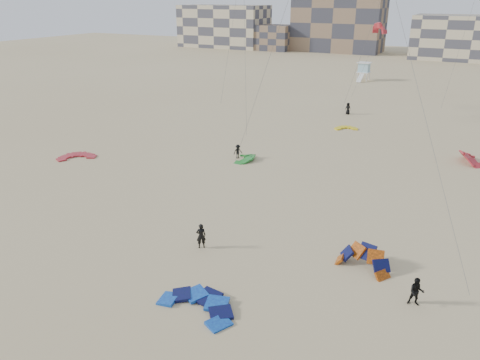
% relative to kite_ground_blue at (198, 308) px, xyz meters
% --- Properties ---
extents(ground, '(320.00, 320.00, 0.00)m').
position_rel_kite_ground_blue_xyz_m(ground, '(-1.31, 2.37, 0.00)').
color(ground, tan).
rests_on(ground, ground).
extents(kite_ground_blue, '(5.16, 5.36, 1.16)m').
position_rel_kite_ground_blue_xyz_m(kite_ground_blue, '(0.00, 0.00, 0.00)').
color(kite_ground_blue, blue).
rests_on(kite_ground_blue, ground).
extents(kite_ground_orange, '(4.47, 4.45, 3.76)m').
position_rel_kite_ground_blue_xyz_m(kite_ground_orange, '(7.58, 8.74, 0.00)').
color(kite_ground_orange, orange).
rests_on(kite_ground_orange, ground).
extents(kite_ground_red, '(5.53, 5.53, 0.65)m').
position_rel_kite_ground_blue_xyz_m(kite_ground_red, '(-26.81, 17.06, 0.00)').
color(kite_ground_red, '#CE1A41').
rests_on(kite_ground_red, ground).
extents(kite_ground_green, '(4.18, 4.01, 1.72)m').
position_rel_kite_ground_blue_xyz_m(kite_ground_green, '(-9.56, 25.16, 0.00)').
color(kite_ground_green, '#278833').
rests_on(kite_ground_green, ground).
extents(kite_ground_red_far, '(4.83, 4.72, 3.51)m').
position_rel_kite_ground_blue_xyz_m(kite_ground_red_far, '(13.11, 35.66, 0.00)').
color(kite_ground_red_far, '#CE1A41').
rests_on(kite_ground_red_far, ground).
extents(kite_ground_yellow, '(3.87, 3.94, 0.54)m').
position_rel_kite_ground_blue_xyz_m(kite_ground_yellow, '(-2.83, 43.06, 0.00)').
color(kite_ground_yellow, '#FAFA0E').
rests_on(kite_ground_yellow, ground).
extents(kitesurfer_main, '(0.83, 0.79, 1.91)m').
position_rel_kite_ground_blue_xyz_m(kitesurfer_main, '(-3.54, 6.15, 0.96)').
color(kitesurfer_main, black).
rests_on(kitesurfer_main, ground).
extents(kitesurfer_b, '(1.00, 0.85, 1.80)m').
position_rel_kite_ground_blue_xyz_m(kitesurfer_b, '(11.32, 6.13, 0.90)').
color(kitesurfer_b, black).
rests_on(kitesurfer_b, ground).
extents(kitesurfer_c, '(1.10, 1.17, 1.59)m').
position_rel_kite_ground_blue_xyz_m(kitesurfer_c, '(-10.42, 25.25, 0.80)').
color(kitesurfer_c, black).
rests_on(kitesurfer_c, ground).
extents(kitesurfer_e, '(0.96, 0.72, 1.79)m').
position_rel_kite_ground_blue_xyz_m(kitesurfer_e, '(-4.94, 51.68, 0.90)').
color(kitesurfer_e, black).
rests_on(kitesurfer_e, ground).
extents(kite_fly_red, '(4.90, 11.27, 11.88)m').
position_rel_kite_ground_blue_xyz_m(kite_fly_red, '(-4.84, 68.99, 11.57)').
color(kite_fly_red, '#CE1A41').
rests_on(kite_fly_red, ground).
extents(lifeguard_tower_far, '(2.78, 5.21, 3.79)m').
position_rel_kite_ground_blue_xyz_m(lifeguard_tower_far, '(-10.24, 83.98, 1.88)').
color(lifeguard_tower_far, white).
rests_on(lifeguard_tower_far, ground).
extents(condo_west_a, '(30.00, 15.00, 14.00)m').
position_rel_kite_ground_blue_xyz_m(condo_west_a, '(-71.31, 132.37, 7.00)').
color(condo_west_a, beige).
rests_on(condo_west_a, ground).
extents(condo_west_b, '(28.00, 14.00, 18.00)m').
position_rel_kite_ground_blue_xyz_m(condo_west_b, '(-31.31, 136.37, 9.00)').
color(condo_west_b, '#82674F').
rests_on(condo_west_b, ground).
extents(condo_mid, '(32.00, 16.00, 12.00)m').
position_rel_kite_ground_blue_xyz_m(condo_mid, '(8.69, 132.37, 6.00)').
color(condo_mid, beige).
rests_on(condo_mid, ground).
extents(condo_fill_left, '(12.00, 10.00, 8.00)m').
position_rel_kite_ground_blue_xyz_m(condo_fill_left, '(-51.31, 130.37, 4.00)').
color(condo_fill_left, '#82674F').
rests_on(condo_fill_left, ground).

